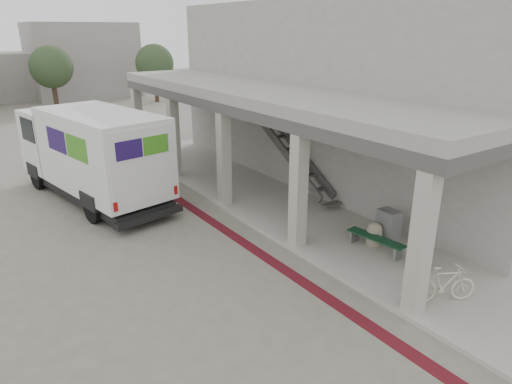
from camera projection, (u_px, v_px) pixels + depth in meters
ground at (245, 275)px, 11.68m from camera, size 120.00×120.00×0.00m
bike_lane_stripe at (237, 238)px, 13.76m from camera, size 0.35×40.00×0.01m
sidewalk at (356, 235)px, 13.80m from camera, size 4.40×28.00×0.12m
transit_building at (328, 99)px, 17.67m from camera, size 7.60×17.00×7.00m
tree_mid at (51, 67)px, 34.89m from camera, size 3.20×3.20×4.80m
tree_right at (155, 64)px, 38.40m from camera, size 3.20×3.20×4.80m
fedex_truck at (91, 152)px, 16.39m from camera, size 3.65×8.08×3.32m
bench at (376, 241)px, 12.63m from camera, size 0.58×1.76×0.40m
bollard_near at (420, 258)px, 11.59m from camera, size 0.45×0.45×0.67m
bollard_far at (374, 233)px, 13.00m from camera, size 0.44×0.44×0.66m
utility_cabinet at (388, 226)px, 13.06m from camera, size 0.46×0.61×0.99m
bicycle_cream at (444, 284)px, 10.20m from camera, size 1.51×1.07×0.89m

